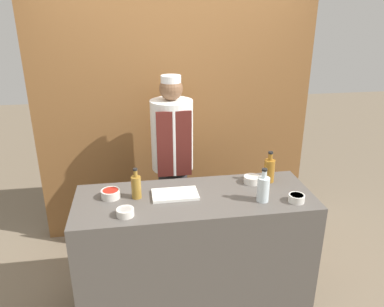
{
  "coord_description": "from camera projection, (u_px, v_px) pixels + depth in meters",
  "views": [
    {
      "loc": [
        -0.39,
        -2.33,
        2.18
      ],
      "look_at": [
        0.0,
        0.13,
        1.21
      ],
      "focal_mm": 35.0,
      "sensor_mm": 36.0,
      "label": 1
    }
  ],
  "objects": [
    {
      "name": "bottle_vinegar",
      "position": [
        136.0,
        186.0,
        2.61
      ],
      "size": [
        0.07,
        0.07,
        0.22
      ],
      "color": "olive",
      "rests_on": "counter"
    },
    {
      "name": "sauce_bowl_orange",
      "position": [
        252.0,
        179.0,
        2.86
      ],
      "size": [
        0.12,
        0.12,
        0.06
      ],
      "color": "silver",
      "rests_on": "counter"
    },
    {
      "name": "chef_center",
      "position": [
        173.0,
        162.0,
        3.33
      ],
      "size": [
        0.36,
        0.36,
        1.66
      ],
      "color": "#28282D",
      "rests_on": "ground_plane"
    },
    {
      "name": "ground_plane",
      "position": [
        195.0,
        299.0,
        3.0
      ],
      "size": [
        14.0,
        14.0,
        0.0
      ],
      "primitive_type": "plane",
      "color": "#756651"
    },
    {
      "name": "bottle_clear",
      "position": [
        263.0,
        188.0,
        2.57
      ],
      "size": [
        0.08,
        0.08,
        0.24
      ],
      "color": "silver",
      "rests_on": "counter"
    },
    {
      "name": "counter",
      "position": [
        195.0,
        251.0,
        2.83
      ],
      "size": [
        1.7,
        0.64,
        0.93
      ],
      "color": "#514C47",
      "rests_on": "ground_plane"
    },
    {
      "name": "sauce_bowl_yellow",
      "position": [
        297.0,
        198.0,
        2.58
      ],
      "size": [
        0.11,
        0.11,
        0.05
      ],
      "color": "silver",
      "rests_on": "counter"
    },
    {
      "name": "cabinet_wall",
      "position": [
        175.0,
        116.0,
        3.63
      ],
      "size": [
        2.61,
        0.18,
        2.4
      ],
      "color": "brown",
      "rests_on": "ground_plane"
    },
    {
      "name": "bottle_amber",
      "position": [
        269.0,
        170.0,
        2.86
      ],
      "size": [
        0.08,
        0.08,
        0.25
      ],
      "color": "#9E661E",
      "rests_on": "counter"
    },
    {
      "name": "sauce_bowl_red",
      "position": [
        111.0,
        193.0,
        2.63
      ],
      "size": [
        0.13,
        0.13,
        0.06
      ],
      "color": "silver",
      "rests_on": "counter"
    },
    {
      "name": "cutting_board",
      "position": [
        175.0,
        194.0,
        2.67
      ],
      "size": [
        0.33,
        0.2,
        0.02
      ],
      "color": "white",
      "rests_on": "counter"
    },
    {
      "name": "sauce_bowl_white",
      "position": [
        125.0,
        212.0,
        2.41
      ],
      "size": [
        0.11,
        0.11,
        0.05
      ],
      "color": "silver",
      "rests_on": "counter"
    }
  ]
}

